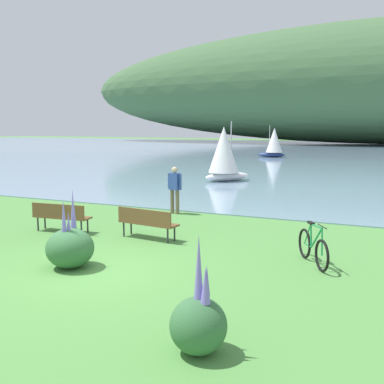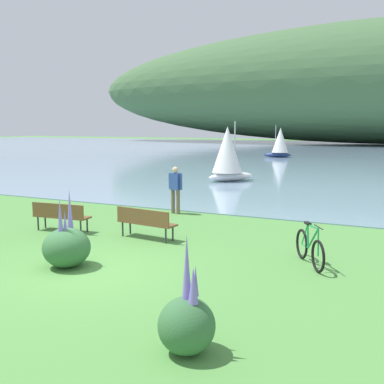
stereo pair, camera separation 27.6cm
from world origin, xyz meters
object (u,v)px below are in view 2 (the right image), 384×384
(sailboat_nearest_to_shore, at_px, (280,142))
(sailboat_far_off, at_px, (228,153))
(park_bench_near_camera, at_px, (145,221))
(person_at_shoreline, at_px, (175,187))
(bicycle_leaning_near_bench, at_px, (310,248))
(park_bench_further_along, at_px, (60,215))

(sailboat_nearest_to_shore, height_order, sailboat_far_off, sailboat_far_off)
(park_bench_near_camera, relative_size, person_at_shoreline, 1.08)
(park_bench_near_camera, bearing_deg, person_at_shoreline, 104.66)
(sailboat_nearest_to_shore, bearing_deg, bicycle_leaning_near_bench, -74.33)
(park_bench_further_along, bearing_deg, bicycle_leaning_near_bench, -1.29)
(sailboat_nearest_to_shore, bearing_deg, person_at_shoreline, -82.37)
(person_at_shoreline, xyz_separation_m, sailboat_nearest_to_shore, (-4.07, 30.38, 0.57))
(bicycle_leaning_near_bench, bearing_deg, park_bench_further_along, 178.71)
(park_bench_further_along, distance_m, sailboat_far_off, 13.72)
(bicycle_leaning_near_bench, height_order, sailboat_nearest_to_shore, sailboat_nearest_to_shore)
(bicycle_leaning_near_bench, bearing_deg, person_at_shoreline, 143.36)
(park_bench_near_camera, height_order, sailboat_far_off, sailboat_far_off)
(bicycle_leaning_near_bench, relative_size, sailboat_far_off, 0.46)
(person_at_shoreline, bearing_deg, park_bench_further_along, -114.30)
(park_bench_near_camera, distance_m, sailboat_far_off, 13.67)
(sailboat_nearest_to_shore, distance_m, sailboat_far_off, 20.86)
(bicycle_leaning_near_bench, xyz_separation_m, person_at_shoreline, (-5.63, 4.19, 0.58))
(park_bench_further_along, bearing_deg, sailboat_nearest_to_shore, 93.75)
(person_at_shoreline, height_order, sailboat_far_off, sailboat_far_off)
(park_bench_near_camera, distance_m, sailboat_nearest_to_shore, 34.47)
(park_bench_further_along, xyz_separation_m, bicycle_leaning_near_bench, (7.44, -0.17, -0.12))
(person_at_shoreline, bearing_deg, sailboat_far_off, 99.86)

